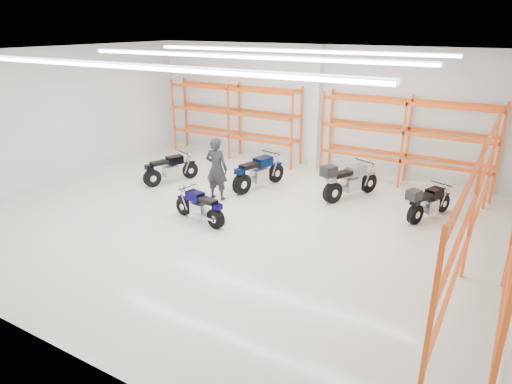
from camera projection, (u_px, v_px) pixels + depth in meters
The scene contains 12 objects.
ground at pixel (230, 219), 12.85m from camera, with size 14.00×14.00×0.00m, color silver.
room_shell at pixel (227, 102), 11.73m from camera, with size 14.02×12.02×4.51m.
motorcycle_main at pixel (201, 208), 12.53m from camera, with size 1.88×0.72×0.93m.
motorcycle_back_a at pixel (169, 170), 15.63m from camera, with size 0.99×1.97×1.01m.
motorcycle_back_b at pixel (257, 173), 15.06m from camera, with size 0.94×2.30×1.14m.
motorcycle_back_c at pixel (347, 181), 14.18m from camera, with size 1.24×2.25×1.22m.
motorcycle_back_d at pixel (427, 203), 12.71m from camera, with size 1.00×1.92×1.02m.
standing_man at pixel (217, 169), 14.03m from camera, with size 0.72×0.47×1.98m, color black.
structural_column at pixel (316, 108), 16.77m from camera, with size 0.32×0.32×4.50m, color white.
pallet_racking_back_left at pixel (234, 114), 18.28m from camera, with size 5.67×0.87×3.00m.
pallet_racking_back_right at pixel (406, 133), 15.04m from camera, with size 5.67×0.87×3.00m.
pallet_racking_side at pixel (497, 203), 9.13m from camera, with size 0.87×9.07×3.00m.
Camera 1 is at (6.63, -9.76, 5.20)m, focal length 32.00 mm.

